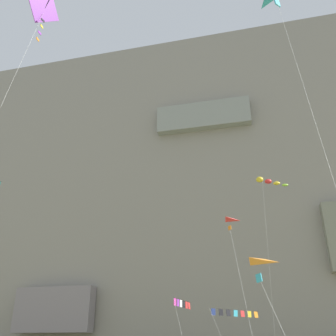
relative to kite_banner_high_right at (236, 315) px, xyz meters
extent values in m
cube|color=gray|center=(-4.73, 37.54, 23.47)|extent=(180.00, 28.59, 58.26)
cube|color=gray|center=(-28.37, 21.83, 2.65)|extent=(12.28, 2.19, 6.42)
cube|color=gray|center=(-4.73, 23.52, 33.76)|extent=(16.09, 3.54, 4.99)
cylinder|color=black|center=(0.00, 0.11, 0.39)|extent=(3.67, 4.46, 0.02)
cube|color=navy|center=(-1.56, -1.80, 0.12)|extent=(0.31, 0.37, 0.49)
cube|color=black|center=(-1.04, -1.16, 0.12)|extent=(0.30, 0.36, 0.49)
cube|color=black|center=(-0.52, -0.53, 0.12)|extent=(0.34, 0.39, 0.49)
cube|color=#38B2D1|center=(0.00, 0.11, 0.12)|extent=(0.34, 0.39, 0.49)
cube|color=red|center=(0.52, 0.74, 0.12)|extent=(0.33, 0.38, 0.49)
cube|color=yellow|center=(1.04, 1.38, 0.12)|extent=(0.32, 0.38, 0.49)
cube|color=orange|center=(1.56, 2.02, 0.12)|extent=(0.34, 0.39, 0.49)
ellipsoid|color=yellow|center=(3.26, 9.05, 15.33)|extent=(1.15, 1.02, 0.78)
ellipsoid|color=red|center=(4.21, 9.51, 15.19)|extent=(1.08, 0.91, 0.66)
ellipsoid|color=yellow|center=(5.16, 9.97, 15.05)|extent=(1.02, 0.79, 0.54)
ellipsoid|color=#8CCC33|center=(6.12, 10.43, 14.92)|extent=(0.95, 0.67, 0.42)
cylinder|color=silver|center=(3.20, 7.15, 4.79)|extent=(0.71, 4.10, 20.66)
pyramid|color=red|center=(0.23, -7.00, 5.26)|extent=(1.25, 1.32, 0.12)
cube|color=orange|center=(0.52, -7.22, 5.13)|extent=(0.25, 0.20, 0.32)
cylinder|color=silver|center=(1.30, -9.79, -0.21)|extent=(1.58, 5.14, 10.68)
cube|color=purple|center=(-9.18, -18.10, 16.65)|extent=(0.75, 2.35, 2.36)
cylinder|color=black|center=(-9.18, -18.10, 16.65)|extent=(0.68, 0.04, 1.91)
cube|color=black|center=(-9.13, -18.10, 15.75)|extent=(0.10, 0.29, 0.14)
cube|color=yellow|center=(-9.12, -18.10, 15.25)|extent=(0.04, 0.29, 0.14)
cube|color=purple|center=(-9.19, -18.10, 14.75)|extent=(0.07, 0.29, 0.14)
cube|color=orange|center=(-9.23, -18.10, 14.25)|extent=(0.04, 0.29, 0.14)
cube|color=#38B2D1|center=(4.29, -19.32, 12.42)|extent=(0.33, 0.42, 0.52)
cylinder|color=silver|center=(4.91, -20.33, 3.44)|extent=(1.26, 2.03, 17.96)
cylinder|color=black|center=(-3.68, -3.33, 0.88)|extent=(0.57, 3.74, 0.02)
cube|color=#CC3399|center=(-3.91, -4.89, 0.60)|extent=(0.10, 0.45, 0.50)
cube|color=purple|center=(-3.82, -4.27, 0.60)|extent=(0.12, 0.45, 0.50)
cube|color=white|center=(-3.73, -3.64, 0.60)|extent=(0.11, 0.45, 0.50)
cube|color=black|center=(-3.64, -3.02, 0.60)|extent=(0.13, 0.45, 0.50)
cube|color=red|center=(-3.55, -2.40, 0.60)|extent=(0.10, 0.45, 0.50)
cube|color=red|center=(-3.46, -1.77, 0.60)|extent=(0.14, 0.45, 0.50)
pyramid|color=orange|center=(1.90, -16.52, 0.38)|extent=(1.47, 1.49, 0.14)
cube|color=#38B2D1|center=(2.20, -16.80, 0.24)|extent=(0.27, 0.26, 0.37)
camera|label=1|loc=(2.28, -32.97, -2.24)|focal=40.58mm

